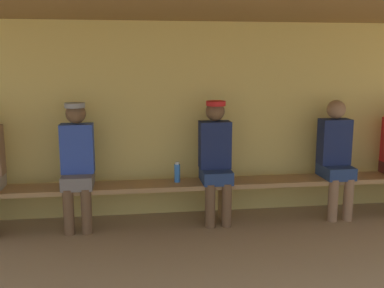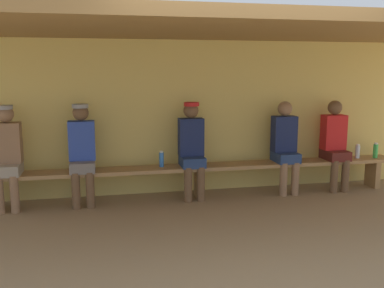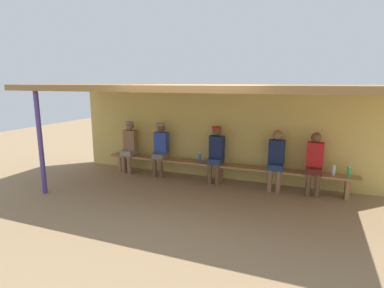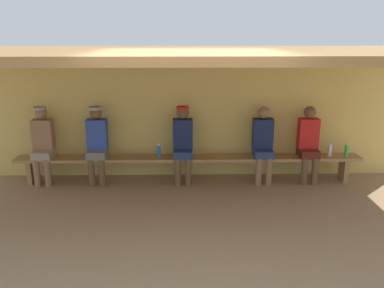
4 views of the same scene
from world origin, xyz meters
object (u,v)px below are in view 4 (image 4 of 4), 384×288
player_shirtless_tan (309,141)px  water_bottle_blue (159,151)px  bench (189,161)px  water_bottle_orange (347,150)px  player_middle (43,142)px  water_bottle_clear (330,150)px  player_in_blue (183,141)px  player_near_post (263,141)px  player_in_white (97,141)px

player_shirtless_tan → water_bottle_blue: player_shirtless_tan is taller
bench → water_bottle_orange: (2.75, -0.03, 0.18)m
bench → player_middle: player_middle is taller
water_bottle_clear → player_shirtless_tan: bearing=179.7°
water_bottle_orange → player_in_blue: bearing=179.3°
player_shirtless_tan → player_near_post: 0.79m
water_bottle_blue → water_bottle_orange: 3.27m
player_middle → water_bottle_orange: (5.26, -0.03, -0.18)m
bench → player_in_blue: player_in_blue is taller
player_in_white → water_bottle_orange: 4.33m
player_shirtless_tan → player_in_white: player_in_white is taller
player_in_white → water_bottle_orange: bearing=-0.5°
player_shirtless_tan → water_bottle_clear: size_ratio=6.24×
player_shirtless_tan → player_middle: player_middle is taller
player_middle → water_bottle_clear: player_middle is taller
player_in_blue → water_bottle_orange: player_in_blue is taller
player_middle → water_bottle_clear: (4.97, -0.00, -0.19)m
player_in_blue → player_middle: size_ratio=1.00×
player_near_post → water_bottle_orange: player_near_post is taller
water_bottle_clear → water_bottle_blue: water_bottle_blue is taller
player_in_white → water_bottle_orange: (4.33, -0.03, -0.18)m
water_bottle_orange → water_bottle_blue: bearing=178.9°
player_in_blue → water_bottle_clear: bearing=-0.1°
player_in_white → player_in_blue: bearing=0.0°
water_bottle_clear → player_in_blue: bearing=179.9°
player_in_blue → player_shirtless_tan: size_ratio=1.01×
player_shirtless_tan → player_near_post: (-0.79, 0.00, 0.00)m
player_near_post → water_bottle_clear: player_near_post is taller
player_in_blue → water_bottle_orange: 2.86m
bench → water_bottle_clear: water_bottle_clear is taller
water_bottle_orange → player_in_white: bearing=179.5°
player_in_blue → player_in_white: (-1.48, 0.00, 0.00)m
water_bottle_blue → water_bottle_orange: size_ratio=0.96×
water_bottle_blue → water_bottle_orange: water_bottle_orange is taller
water_bottle_blue → player_middle: bearing=-179.2°
water_bottle_clear → water_bottle_blue: (-2.99, 0.03, 0.00)m
water_bottle_blue → player_in_white: bearing=-178.5°
player_in_white → water_bottle_clear: player_in_white is taller
player_in_white → player_near_post: bearing=-0.0°
player_in_white → water_bottle_blue: player_in_white is taller
bench → player_in_white: 1.62m
bench → water_bottle_blue: water_bottle_blue is taller
bench → player_in_blue: (-0.10, 0.00, 0.36)m
player_in_blue → player_shirtless_tan: bearing=-0.0°
player_in_white → water_bottle_orange: player_in_white is taller
player_in_blue → water_bottle_blue: player_in_blue is taller
player_in_blue → player_middle: bearing=180.0°
water_bottle_clear → player_near_post: bearing=179.9°
water_bottle_blue → player_shirtless_tan: bearing=-0.6°
player_in_white → water_bottle_blue: bearing=1.5°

